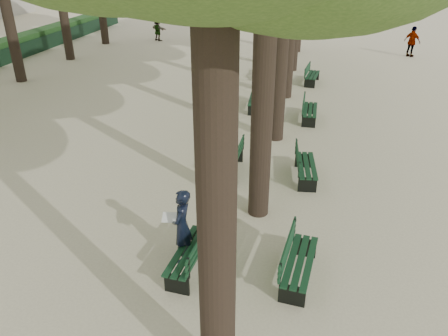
# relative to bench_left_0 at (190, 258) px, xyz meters

# --- Properties ---
(ground) EXTENTS (120.00, 120.00, 0.00)m
(ground) POSITION_rel_bench_left_0_xyz_m (-0.37, -0.52, -0.27)
(ground) COLOR beige
(ground) RESTS_ON ground
(bench_left_0) EXTENTS (0.73, 1.84, 0.92)m
(bench_left_0) POSITION_rel_bench_left_0_xyz_m (0.00, 0.00, 0.00)
(bench_left_0) COLOR black
(bench_left_0) RESTS_ON ground
(bench_left_1) EXTENTS (0.60, 1.81, 0.92)m
(bench_left_1) POSITION_rel_bench_left_0_xyz_m (0.00, 4.57, 0.00)
(bench_left_1) COLOR black
(bench_left_1) RESTS_ON ground
(bench_left_2) EXTENTS (0.67, 1.83, 0.92)m
(bench_left_2) POSITION_rel_bench_left_0_xyz_m (0.00, 10.47, 0.00)
(bench_left_2) COLOR black
(bench_left_2) RESTS_ON ground
(bench_left_3) EXTENTS (0.60, 1.81, 0.92)m
(bench_left_3) POSITION_rel_bench_left_0_xyz_m (0.00, 15.30, 0.00)
(bench_left_3) COLOR black
(bench_left_3) RESTS_ON ground
(bench_right_0) EXTENTS (0.77, 1.85, 0.92)m
(bench_right_0) POSITION_rel_bench_left_0_xyz_m (2.27, 0.13, 0.00)
(bench_right_0) COLOR black
(bench_right_0) RESTS_ON ground
(bench_right_1) EXTENTS (0.75, 1.85, 0.92)m
(bench_right_1) POSITION_rel_bench_left_0_xyz_m (2.27, 4.58, 0.00)
(bench_right_1) COLOR black
(bench_right_1) RESTS_ON ground
(bench_right_2) EXTENTS (0.59, 1.81, 0.92)m
(bench_right_2) POSITION_rel_bench_left_0_xyz_m (2.27, 9.59, 0.00)
(bench_right_2) COLOR black
(bench_right_2) RESTS_ON ground
(bench_right_3) EXTENTS (0.78, 1.86, 0.92)m
(bench_right_3) POSITION_rel_bench_left_0_xyz_m (2.27, 14.93, 0.00)
(bench_right_3) COLOR black
(bench_right_3) RESTS_ON ground
(man_with_map) EXTENTS (0.62, 0.70, 1.72)m
(man_with_map) POSITION_rel_bench_left_0_xyz_m (-0.24, 0.28, 0.59)
(man_with_map) COLOR black
(man_with_map) RESTS_ON ground
(pedestrian_a) EXTENTS (0.40, 0.79, 1.57)m
(pedestrian_a) POSITION_rel_bench_left_0_xyz_m (-3.29, 24.58, 0.51)
(pedestrian_a) COLOR #262628
(pedestrian_a) RESTS_ON ground
(pedestrian_c) EXTENTS (1.05, 1.00, 1.84)m
(pedestrian_c) POSITION_rel_bench_left_0_xyz_m (8.19, 22.31, 0.65)
(pedestrian_c) COLOR #262628
(pedestrian_c) RESTS_ON ground
(pedestrian_e) EXTENTS (1.40, 1.07, 1.58)m
(pedestrian_e) POSITION_rel_bench_left_0_xyz_m (-9.05, 24.31, 0.52)
(pedestrian_e) COLOR #262628
(pedestrian_e) RESTS_ON ground
(pedestrian_b) EXTENTS (1.18, 0.59, 1.74)m
(pedestrian_b) POSITION_rel_bench_left_0_xyz_m (0.04, 27.52, 0.60)
(pedestrian_b) COLOR #262628
(pedestrian_b) RESTS_ON ground
(pedestrian_d) EXTENTS (0.37, 0.86, 1.73)m
(pedestrian_d) POSITION_rel_bench_left_0_xyz_m (-0.46, 23.55, 0.60)
(pedestrian_d) COLOR #262628
(pedestrian_d) RESTS_ON ground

